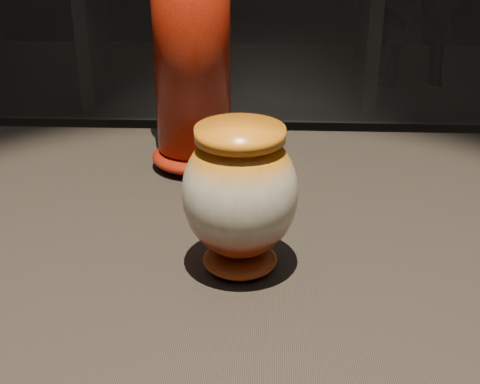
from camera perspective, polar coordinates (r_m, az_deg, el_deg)
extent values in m
cube|color=black|center=(0.85, 10.80, -5.92)|extent=(2.00, 0.80, 0.05)
ellipsoid|color=maroon|center=(0.77, 0.00, -5.73)|extent=(0.10, 0.10, 0.02)
ellipsoid|color=beige|center=(0.73, 0.00, -0.07)|extent=(0.15, 0.15, 0.15)
cylinder|color=orange|center=(0.70, 0.00, 4.99)|extent=(0.11, 0.11, 0.01)
ellipsoid|color=#A41E0A|center=(1.03, -3.84, 3.12)|extent=(0.17, 0.17, 0.04)
cylinder|color=#A41E0A|center=(0.98, -4.19, 14.19)|extent=(0.14, 0.14, 0.38)
cube|color=black|center=(4.34, -12.51, 13.12)|extent=(0.08, 0.50, 0.85)
cube|color=black|center=(4.24, 10.93, 12.98)|extent=(0.08, 0.50, 0.85)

